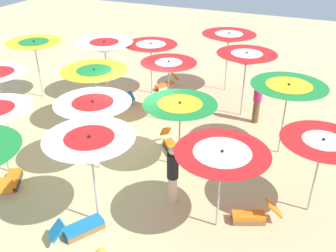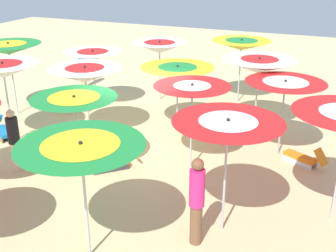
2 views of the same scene
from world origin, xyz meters
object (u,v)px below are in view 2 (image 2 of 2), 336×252
object	(u,v)px
beach_umbrella_5	(192,92)
beach_umbrella_7	(160,47)
beach_umbrella_3	(241,45)
lounger_0	(303,158)
beachgoer_2	(14,139)
lounger_3	(114,162)
beachgoer_0	(83,66)
beach_umbrella_14	(3,70)
lounger_5	(239,132)
beachgoer_1	(197,200)
beach_umbrella_1	(285,88)
beach_umbrella_8	(81,154)
lounger_2	(75,105)
beach_umbrella_11	(93,56)
beach_umbrella_9	(74,103)
beach_umbrella_4	(228,131)
beach_umbrella_15	(9,49)
beach_umbrella_2	(259,66)
lounger_4	(2,130)
beach_umbrella_10	(85,75)
beach_umbrella_6	(178,72)

from	to	relation	value
beach_umbrella_5	beach_umbrella_7	xyz separation A→B (m)	(-4.80, -2.97, -0.08)
beach_umbrella_3	lounger_0	distance (m)	5.60
beachgoer_2	lounger_3	bearing A→B (deg)	30.41
beachgoer_0	beach_umbrella_14	bearing A→B (deg)	-93.84
lounger_0	lounger_5	world-z (taller)	lounger_0
beach_umbrella_14	beachgoer_1	distance (m)	7.22
beach_umbrella_3	beach_umbrella_7	distance (m)	2.99
beach_umbrella_3	beach_umbrella_5	bearing A→B (deg)	1.13
beach_umbrella_1	beach_umbrella_8	bearing A→B (deg)	-24.51
beach_umbrella_7	lounger_3	distance (m)	6.06
lounger_0	lounger_2	distance (m)	8.14
beach_umbrella_3	beach_umbrella_11	distance (m)	5.35
beach_umbrella_5	beach_umbrella_8	bearing A→B (deg)	-8.01
lounger_3	lounger_0	bearing A→B (deg)	161.33
beach_umbrella_9	beach_umbrella_7	bearing A→B (deg)	-175.82
beach_umbrella_4	beach_umbrella_1	bearing A→B (deg)	172.70
beach_umbrella_15	beachgoer_0	distance (m)	3.79
beach_umbrella_4	beachgoer_1	size ratio (longest dim) A/B	1.34
lounger_2	lounger_5	world-z (taller)	lounger_5
beach_umbrella_3	lounger_2	distance (m)	6.40
beach_umbrella_7	beach_umbrella_5	bearing A→B (deg)	31.75
beachgoer_1	beach_umbrella_8	bearing A→B (deg)	151.34
beach_umbrella_2	beach_umbrella_11	distance (m)	5.82
beach_umbrella_2	beach_umbrella_4	bearing A→B (deg)	5.14
beach_umbrella_11	beachgoer_2	xyz separation A→B (m)	(4.98, 0.66, -1.04)
lounger_2	lounger_4	world-z (taller)	lounger_4
beach_umbrella_14	beachgoer_2	world-z (taller)	beach_umbrella_14
beach_umbrella_3	beachgoer_2	xyz separation A→B (m)	(7.56, -4.02, -1.28)
beach_umbrella_14	lounger_3	xyz separation A→B (m)	(0.40, 3.68, -2.00)
beach_umbrella_1	lounger_4	world-z (taller)	beach_umbrella_1
beach_umbrella_1	beach_umbrella_4	bearing A→B (deg)	-7.30
lounger_5	beach_umbrella_14	bearing A→B (deg)	137.22
beach_umbrella_8	lounger_2	bearing A→B (deg)	-144.19
lounger_0	beachgoer_1	world-z (taller)	beachgoer_1
beach_umbrella_10	beach_umbrella_15	size ratio (longest dim) A/B	0.89
beach_umbrella_6	lounger_4	bearing A→B (deg)	-62.41
beach_umbrella_2	beach_umbrella_15	world-z (taller)	beach_umbrella_15
beach_umbrella_15	beach_umbrella_10	bearing A→B (deg)	77.85
beach_umbrella_8	beach_umbrella_9	size ratio (longest dim) A/B	1.11
beach_umbrella_4	lounger_3	xyz separation A→B (m)	(-1.45, -3.36, -2.00)
beach_umbrella_1	beachgoer_2	world-z (taller)	beach_umbrella_1
beach_umbrella_4	beachgoer_0	world-z (taller)	beach_umbrella_4
beach_umbrella_5	beach_umbrella_14	distance (m)	5.54
beach_umbrella_6	beachgoer_1	world-z (taller)	beach_umbrella_6
lounger_5	beachgoer_1	xyz separation A→B (m)	(5.27, 0.42, 0.78)
beach_umbrella_1	beach_umbrella_6	bearing A→B (deg)	-99.56
beach_umbrella_9	lounger_4	size ratio (longest dim) A/B	1.66
beach_umbrella_5	beachgoer_1	xyz separation A→B (m)	(2.95, 1.16, -1.12)
lounger_5	beach_umbrella_4	bearing A→B (deg)	-147.34
beach_umbrella_7	beachgoer_0	size ratio (longest dim) A/B	1.27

